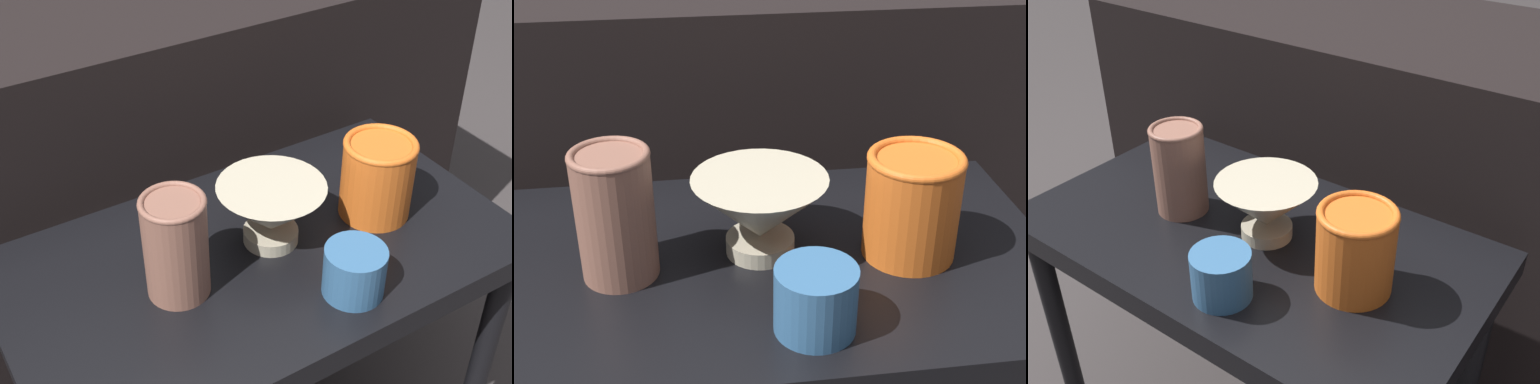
% 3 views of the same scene
% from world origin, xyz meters
% --- Properties ---
extents(table, '(0.73, 0.41, 0.54)m').
position_xyz_m(table, '(0.00, 0.00, 0.47)').
color(table, black).
rests_on(table, ground_plane).
extents(couch_backdrop, '(1.31, 0.50, 0.75)m').
position_xyz_m(couch_backdrop, '(0.00, 0.50, 0.38)').
color(couch_backdrop, black).
rests_on(couch_backdrop, ground_plane).
extents(bowl, '(0.15, 0.15, 0.10)m').
position_xyz_m(bowl, '(0.02, 0.01, 0.59)').
color(bowl, '#B2A88E').
rests_on(bowl, table).
extents(vase_textured_left, '(0.08, 0.08, 0.15)m').
position_xyz_m(vase_textured_left, '(-0.13, -0.01, 0.61)').
color(vase_textured_left, brown).
rests_on(vase_textured_left, table).
extents(vase_colorful_right, '(0.11, 0.11, 0.12)m').
position_xyz_m(vase_colorful_right, '(0.19, -0.01, 0.60)').
color(vase_colorful_right, orange).
rests_on(vase_colorful_right, table).
extents(cup, '(0.08, 0.08, 0.07)m').
position_xyz_m(cup, '(0.06, -0.13, 0.57)').
color(cup, '#33608E').
rests_on(cup, table).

